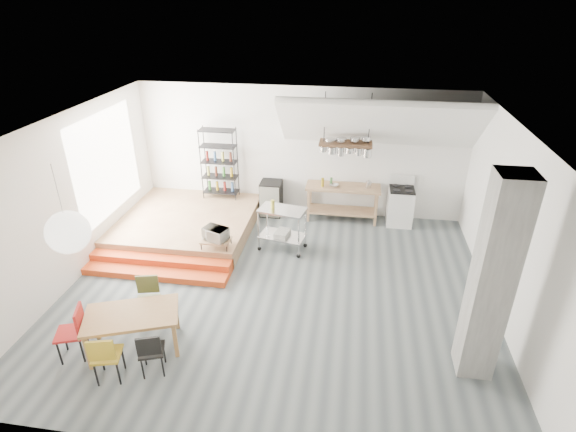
% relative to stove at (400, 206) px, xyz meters
% --- Properties ---
extents(floor, '(8.00, 8.00, 0.00)m').
position_rel_stove_xyz_m(floor, '(-2.50, -3.16, -0.48)').
color(floor, '#4A5356').
rests_on(floor, ground).
extents(wall_back, '(8.00, 0.04, 3.20)m').
position_rel_stove_xyz_m(wall_back, '(-2.50, 0.34, 1.12)').
color(wall_back, silver).
rests_on(wall_back, ground).
extents(wall_left, '(0.04, 7.00, 3.20)m').
position_rel_stove_xyz_m(wall_left, '(-6.50, -3.16, 1.12)').
color(wall_left, silver).
rests_on(wall_left, ground).
extents(wall_right, '(0.04, 7.00, 3.20)m').
position_rel_stove_xyz_m(wall_right, '(1.50, -3.16, 1.12)').
color(wall_right, silver).
rests_on(wall_right, ground).
extents(ceiling, '(8.00, 7.00, 0.02)m').
position_rel_stove_xyz_m(ceiling, '(-2.50, -3.16, 2.72)').
color(ceiling, white).
rests_on(ceiling, wall_back).
extents(slope_ceiling, '(4.40, 1.44, 1.32)m').
position_rel_stove_xyz_m(slope_ceiling, '(-0.70, -0.26, 2.07)').
color(slope_ceiling, white).
rests_on(slope_ceiling, wall_back).
extents(window_pane, '(0.02, 2.50, 2.20)m').
position_rel_stove_xyz_m(window_pane, '(-6.48, -1.66, 1.32)').
color(window_pane, white).
rests_on(window_pane, wall_left).
extents(platform, '(3.00, 3.00, 0.40)m').
position_rel_stove_xyz_m(platform, '(-5.00, -1.16, -0.28)').
color(platform, '#8C6346').
rests_on(platform, ground).
extents(step_lower, '(3.00, 0.35, 0.13)m').
position_rel_stove_xyz_m(step_lower, '(-5.00, -3.11, -0.41)').
color(step_lower, '#D64619').
rests_on(step_lower, ground).
extents(step_upper, '(3.00, 0.35, 0.27)m').
position_rel_stove_xyz_m(step_upper, '(-5.00, -2.76, -0.35)').
color(step_upper, '#D64619').
rests_on(step_upper, ground).
extents(concrete_column, '(0.50, 0.50, 3.20)m').
position_rel_stove_xyz_m(concrete_column, '(0.80, -4.66, 1.12)').
color(concrete_column, slate).
rests_on(concrete_column, ground).
extents(kitchen_counter, '(1.80, 0.60, 0.91)m').
position_rel_stove_xyz_m(kitchen_counter, '(-1.40, -0.01, 0.15)').
color(kitchen_counter, '#8C6346').
rests_on(kitchen_counter, ground).
extents(stove, '(0.60, 0.60, 1.18)m').
position_rel_stove_xyz_m(stove, '(0.00, 0.00, 0.00)').
color(stove, white).
rests_on(stove, ground).
extents(pot_rack, '(1.20, 0.50, 1.43)m').
position_rel_stove_xyz_m(pot_rack, '(-1.37, -0.23, 1.50)').
color(pot_rack, '#3C2918').
rests_on(pot_rack, ceiling).
extents(wire_shelving, '(0.88, 0.38, 1.80)m').
position_rel_stove_xyz_m(wire_shelving, '(-4.50, 0.04, 0.85)').
color(wire_shelving, black).
rests_on(wire_shelving, platform).
extents(microwave_shelf, '(0.60, 0.40, 0.16)m').
position_rel_stove_xyz_m(microwave_shelf, '(-3.90, -2.41, 0.07)').
color(microwave_shelf, '#8C6346').
rests_on(microwave_shelf, platform).
extents(paper_lantern, '(0.60, 0.60, 0.60)m').
position_rel_stove_xyz_m(paper_lantern, '(-5.03, -5.24, 1.72)').
color(paper_lantern, white).
rests_on(paper_lantern, ceiling).
extents(dining_table, '(1.61, 1.25, 0.68)m').
position_rel_stove_xyz_m(dining_table, '(-4.47, -5.03, 0.12)').
color(dining_table, olive).
rests_on(dining_table, ground).
extents(chair_mustard, '(0.48, 0.48, 0.86)m').
position_rel_stove_xyz_m(chair_mustard, '(-4.54, -5.75, 0.03)').
color(chair_mustard, '#9F811B').
rests_on(chair_mustard, ground).
extents(chair_black, '(0.46, 0.46, 0.79)m').
position_rel_stove_xyz_m(chair_black, '(-3.95, -5.53, -0.01)').
color(chair_black, black).
rests_on(chair_black, ground).
extents(chair_olive, '(0.47, 0.47, 0.86)m').
position_rel_stove_xyz_m(chair_olive, '(-4.52, -4.36, 0.03)').
color(chair_olive, brown).
rests_on(chair_olive, ground).
extents(chair_red, '(0.52, 0.52, 0.90)m').
position_rel_stove_xyz_m(chair_red, '(-5.27, -5.34, 0.06)').
color(chair_red, '#B11A19').
rests_on(chair_red, ground).
extents(rolling_cart, '(1.08, 0.74, 0.98)m').
position_rel_stove_xyz_m(rolling_cart, '(-2.64, -1.63, 0.16)').
color(rolling_cart, silver).
rests_on(rolling_cart, ground).
extents(mini_fridge, '(0.52, 0.52, 0.89)m').
position_rel_stove_xyz_m(mini_fridge, '(-3.20, 0.04, -0.04)').
color(mini_fridge, black).
rests_on(mini_fridge, ground).
extents(microwave, '(0.57, 0.48, 0.27)m').
position_rel_stove_xyz_m(microwave, '(-3.90, -2.41, 0.22)').
color(microwave, beige).
rests_on(microwave, microwave_shelf).
extents(bowl, '(0.26, 0.26, 0.05)m').
position_rel_stove_xyz_m(bowl, '(-1.62, -0.06, 0.46)').
color(bowl, silver).
rests_on(bowl, kitchen_counter).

